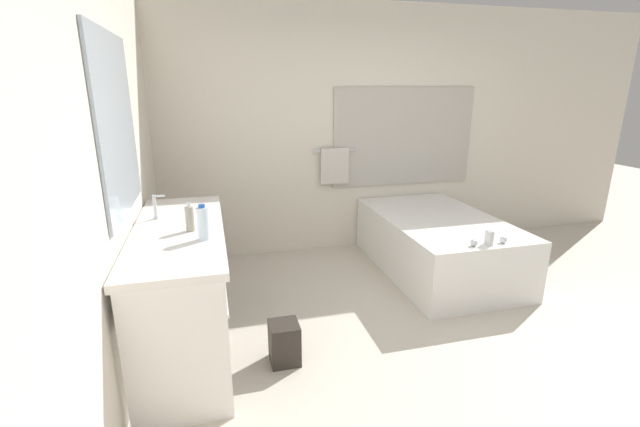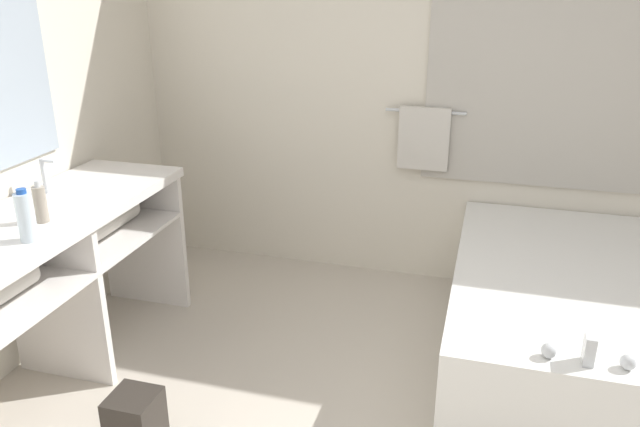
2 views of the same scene
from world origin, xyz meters
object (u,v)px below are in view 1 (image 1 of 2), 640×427
water_bottle_1 (203,223)px  bathtub (437,241)px  soap_dispenser (190,219)px  waste_bin (284,343)px

water_bottle_1 → bathtub: bearing=24.3°
water_bottle_1 → soap_dispenser: bearing=114.1°
soap_dispenser → bathtub: bearing=19.4°
water_bottle_1 → waste_bin: size_ratio=0.78×
water_bottle_1 → waste_bin: 1.00m
bathtub → soap_dispenser: (-2.35, -0.83, 0.68)m
bathtub → soap_dispenser: 2.58m
waste_bin → bathtub: bearing=32.3°
water_bottle_1 → waste_bin: (0.48, -0.11, -0.87)m
water_bottle_1 → waste_bin: bearing=-12.8°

